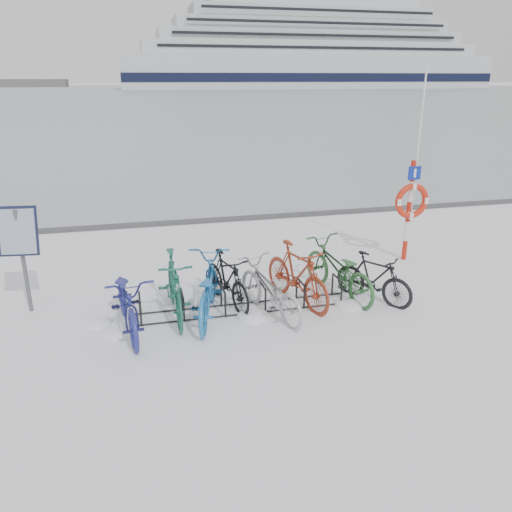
{
  "coord_description": "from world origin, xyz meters",
  "views": [
    {
      "loc": [
        -1.7,
        -7.98,
        3.94
      ],
      "look_at": [
        0.39,
        0.6,
        0.79
      ],
      "focal_mm": 35.0,
      "sensor_mm": 36.0,
      "label": 1
    }
  ],
  "objects_px": {
    "lifebuoy_station": "(411,201)",
    "info_board": "(19,238)",
    "bike_rack": "(243,300)",
    "cruise_ferry": "(308,53)"
  },
  "relations": [
    {
      "from": "bike_rack",
      "to": "cruise_ferry",
      "type": "bearing_deg",
      "value": 70.53
    },
    {
      "from": "bike_rack",
      "to": "lifebuoy_station",
      "type": "distance_m",
      "value": 4.65
    },
    {
      "from": "info_board",
      "to": "cruise_ferry",
      "type": "xyz_separation_m",
      "value": [
        71.81,
        191.78,
        11.68
      ]
    },
    {
      "from": "lifebuoy_station",
      "to": "cruise_ferry",
      "type": "distance_m",
      "value": 201.71
    },
    {
      "from": "info_board",
      "to": "cruise_ferry",
      "type": "height_order",
      "value": "cruise_ferry"
    },
    {
      "from": "bike_rack",
      "to": "info_board",
      "type": "relative_size",
      "value": 2.08
    },
    {
      "from": "bike_rack",
      "to": "info_board",
      "type": "distance_m",
      "value": 3.99
    },
    {
      "from": "bike_rack",
      "to": "info_board",
      "type": "height_order",
      "value": "info_board"
    },
    {
      "from": "bike_rack",
      "to": "cruise_ferry",
      "type": "xyz_separation_m",
      "value": [
        68.1,
        192.61,
        12.88
      ]
    },
    {
      "from": "lifebuoy_station",
      "to": "info_board",
      "type": "bearing_deg",
      "value": -173.98
    }
  ]
}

